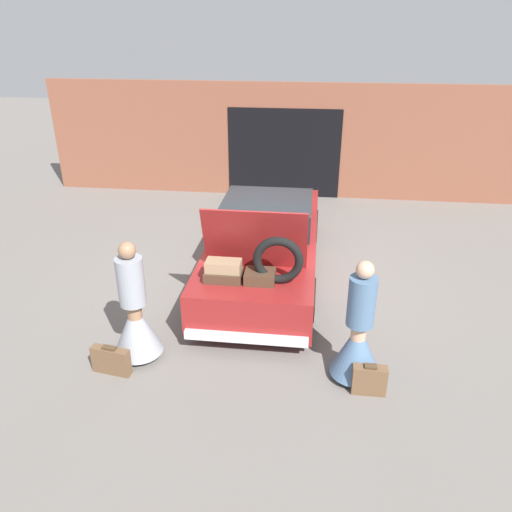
{
  "coord_description": "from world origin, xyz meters",
  "views": [
    {
      "loc": [
        0.82,
        -7.96,
        4.18
      ],
      "look_at": [
        0.0,
        -1.32,
        0.97
      ],
      "focal_mm": 35.0,
      "sensor_mm": 36.0,
      "label": 1
    }
  ],
  "objects_px": {
    "suitcase_beside_right_person": "(369,380)",
    "person_right": "(358,339)",
    "suitcase_beside_left_person": "(111,360)",
    "car": "(265,243)",
    "person_left": "(135,318)"
  },
  "relations": [
    {
      "from": "suitcase_beside_right_person",
      "to": "person_right",
      "type": "bearing_deg",
      "value": 118.5
    },
    {
      "from": "suitcase_beside_left_person",
      "to": "suitcase_beside_right_person",
      "type": "height_order",
      "value": "suitcase_beside_right_person"
    },
    {
      "from": "person_right",
      "to": "suitcase_beside_left_person",
      "type": "relative_size",
      "value": 3.13
    },
    {
      "from": "suitcase_beside_left_person",
      "to": "suitcase_beside_right_person",
      "type": "relative_size",
      "value": 1.27
    },
    {
      "from": "car",
      "to": "person_left",
      "type": "bearing_deg",
      "value": -118.86
    },
    {
      "from": "person_left",
      "to": "person_right",
      "type": "relative_size",
      "value": 1.03
    },
    {
      "from": "car",
      "to": "person_left",
      "type": "distance_m",
      "value": 2.99
    },
    {
      "from": "car",
      "to": "suitcase_beside_left_person",
      "type": "relative_size",
      "value": 9.27
    },
    {
      "from": "person_right",
      "to": "suitcase_beside_left_person",
      "type": "height_order",
      "value": "person_right"
    },
    {
      "from": "car",
      "to": "suitcase_beside_left_person",
      "type": "bearing_deg",
      "value": -119.05
    },
    {
      "from": "car",
      "to": "suitcase_beside_right_person",
      "type": "xyz_separation_m",
      "value": [
        1.6,
        -3.0,
        -0.4
      ]
    },
    {
      "from": "suitcase_beside_left_person",
      "to": "person_right",
      "type": "bearing_deg",
      "value": 5.44
    },
    {
      "from": "person_right",
      "to": "suitcase_beside_right_person",
      "type": "bearing_deg",
      "value": -139.99
    },
    {
      "from": "person_left",
      "to": "suitcase_beside_left_person",
      "type": "xyz_separation_m",
      "value": [
        -0.23,
        -0.39,
        -0.41
      ]
    },
    {
      "from": "person_left",
      "to": "car",
      "type": "bearing_deg",
      "value": 149.03
    }
  ]
}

